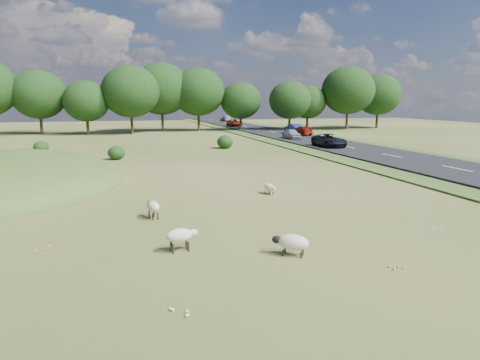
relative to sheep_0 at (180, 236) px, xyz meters
name	(u,v)px	position (x,y,z in m)	size (l,w,h in m)	color
ground	(169,161)	(2.30, 23.52, -0.58)	(160.00, 160.00, 0.00)	#334E18
road	(323,143)	(22.30, 33.52, -0.46)	(8.00, 150.00, 0.25)	black
treeline	(136,93)	(1.25, 58.96, 5.98)	(96.28, 14.66, 11.70)	black
shrubs	(151,146)	(1.28, 30.35, 0.09)	(20.68, 8.85, 1.48)	black
sheep_0	(180,236)	(0.00, 0.00, 0.00)	(1.19, 0.64, 0.83)	beige
sheep_1	(292,242)	(3.61, -1.45, -0.11)	(1.30, 1.07, 0.75)	beige
sheep_2	(153,206)	(-0.59, 4.62, -0.02)	(0.69, 1.16, 0.81)	beige
sheep_3	(269,188)	(6.19, 8.04, -0.21)	(0.62, 1.07, 0.60)	beige
car_0	(329,140)	(20.40, 28.23, 0.37)	(2.33, 5.05, 1.40)	black
car_1	(234,123)	(20.40, 68.40, 0.37)	(2.33, 5.06, 1.41)	maroon
car_2	(226,118)	(24.20, 90.93, 0.35)	(1.90, 4.68, 1.36)	#B8BCC1
car_3	(292,134)	(20.40, 38.94, 0.32)	(1.53, 3.81, 1.30)	#ACADB4
car_4	(302,131)	(24.20, 44.01, 0.31)	(1.81, 4.45, 1.29)	maroon
car_6	(294,129)	(24.20, 47.25, 0.41)	(1.57, 4.50, 1.48)	navy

